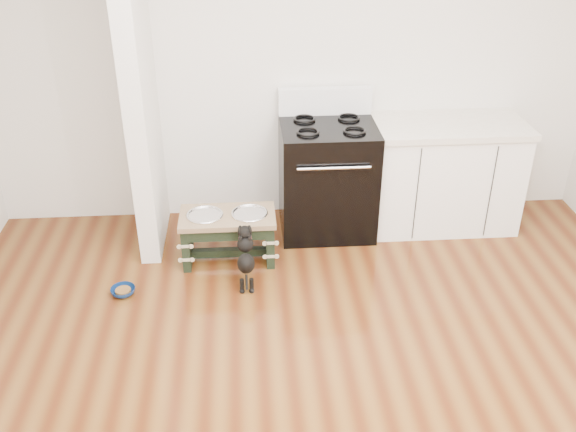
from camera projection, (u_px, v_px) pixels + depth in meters
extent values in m
plane|color=#4A200D|center=(329.00, 423.00, 3.60)|extent=(5.00, 5.00, 0.00)
plane|color=silver|center=(294.00, 60.00, 5.10)|extent=(5.00, 0.00, 5.00)
cube|color=silver|center=(138.00, 79.00, 4.68)|extent=(0.15, 0.80, 2.70)
cube|color=black|center=(327.00, 179.00, 5.26)|extent=(0.76, 0.65, 0.92)
cube|color=black|center=(332.00, 203.00, 5.02)|extent=(0.58, 0.02, 0.50)
cylinder|color=silver|center=(334.00, 168.00, 4.82)|extent=(0.56, 0.02, 0.02)
cube|color=white|center=(325.00, 101.00, 5.22)|extent=(0.76, 0.08, 0.22)
torus|color=black|center=(308.00, 132.00, 4.89)|extent=(0.18, 0.18, 0.02)
torus|color=black|center=(355.00, 131.00, 4.91)|extent=(0.18, 0.18, 0.02)
torus|color=black|center=(304.00, 119.00, 5.13)|extent=(0.18, 0.18, 0.02)
torus|color=black|center=(349.00, 118.00, 5.16)|extent=(0.18, 0.18, 0.02)
cube|color=white|center=(443.00, 177.00, 5.36)|extent=(1.20, 0.60, 0.86)
cube|color=beige|center=(450.00, 126.00, 5.13)|extent=(1.24, 0.64, 0.05)
cube|color=black|center=(446.00, 232.00, 5.32)|extent=(1.20, 0.06, 0.10)
cube|color=black|center=(187.00, 241.00, 4.95)|extent=(0.06, 0.35, 0.36)
cube|color=black|center=(270.00, 238.00, 4.99)|extent=(0.06, 0.35, 0.36)
cube|color=black|center=(228.00, 235.00, 4.76)|extent=(0.58, 0.03, 0.09)
cube|color=black|center=(229.00, 252.00, 5.03)|extent=(0.58, 0.06, 0.06)
cube|color=brown|center=(227.00, 217.00, 4.87)|extent=(0.73, 0.39, 0.04)
cylinder|color=silver|center=(205.00, 218.00, 4.86)|extent=(0.25, 0.25, 0.04)
cylinder|color=silver|center=(250.00, 216.00, 4.88)|extent=(0.25, 0.25, 0.04)
torus|color=silver|center=(205.00, 215.00, 4.85)|extent=(0.28, 0.28, 0.02)
torus|color=silver|center=(250.00, 213.00, 4.87)|extent=(0.28, 0.28, 0.02)
cylinder|color=black|center=(242.00, 286.00, 4.65)|extent=(0.03, 0.03, 0.11)
cylinder|color=black|center=(252.00, 285.00, 4.65)|extent=(0.03, 0.03, 0.11)
sphere|color=black|center=(242.00, 291.00, 4.66)|extent=(0.04, 0.04, 0.04)
sphere|color=black|center=(252.00, 291.00, 4.66)|extent=(0.04, 0.04, 0.04)
ellipsoid|color=black|center=(246.00, 263.00, 4.64)|extent=(0.13, 0.30, 0.26)
sphere|color=black|center=(245.00, 244.00, 4.67)|extent=(0.12, 0.12, 0.12)
sphere|color=black|center=(245.00, 233.00, 4.66)|extent=(0.10, 0.10, 0.10)
sphere|color=black|center=(240.00, 228.00, 4.72)|extent=(0.04, 0.04, 0.04)
sphere|color=black|center=(249.00, 227.00, 4.72)|extent=(0.04, 0.04, 0.04)
cylinder|color=black|center=(247.00, 282.00, 4.58)|extent=(0.02, 0.08, 0.10)
torus|color=#DA4054|center=(245.00, 238.00, 4.67)|extent=(0.10, 0.06, 0.09)
imported|color=navy|center=(123.00, 291.00, 4.63)|extent=(0.19, 0.19, 0.06)
cylinder|color=brown|center=(123.00, 291.00, 4.63)|extent=(0.11, 0.11, 0.02)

